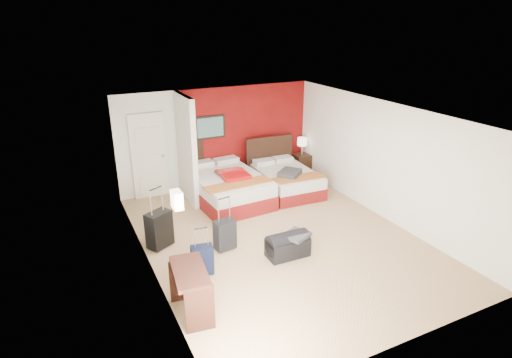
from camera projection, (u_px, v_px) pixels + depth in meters
ground at (279, 238)px, 8.39m from camera, size 6.50×6.50×0.00m
room_walls at (185, 167)px, 8.55m from camera, size 5.02×6.52×2.50m
red_accent_panel at (245, 134)px, 10.95m from camera, size 3.50×0.04×2.50m
partition_wall at (187, 149)px, 9.72m from camera, size 0.12×1.20×2.50m
entry_door at (149, 156)px, 9.98m from camera, size 0.82×0.06×2.05m
bed_left at (227, 188)px, 9.98m from camera, size 1.64×2.24×0.65m
bed_right at (287, 181)px, 10.52m from camera, size 1.33×1.84×0.54m
red_suitcase_open at (233, 174)px, 9.80m from camera, size 0.64×0.86×0.10m
jacket_bundle at (290, 173)px, 10.11m from camera, size 0.70×0.68×0.13m
nightstand at (301, 165)px, 11.61m from camera, size 0.43×0.43×0.59m
table_lamp at (302, 146)px, 11.42m from camera, size 0.29×0.29×0.47m
suitcase_black at (159, 231)px, 7.96m from camera, size 0.55×0.48×0.70m
suitcase_charcoal at (225, 236)px, 7.90m from camera, size 0.41×0.29×0.57m
suitcase_navy at (202, 261)px, 7.15m from camera, size 0.39×0.27×0.50m
duffel_bag at (288, 246)px, 7.72m from camera, size 0.77×0.42×0.39m
jacket_draped at (297, 235)px, 7.66m from camera, size 0.57×0.54×0.06m
desk at (191, 292)px, 6.13m from camera, size 0.58×0.97×0.76m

